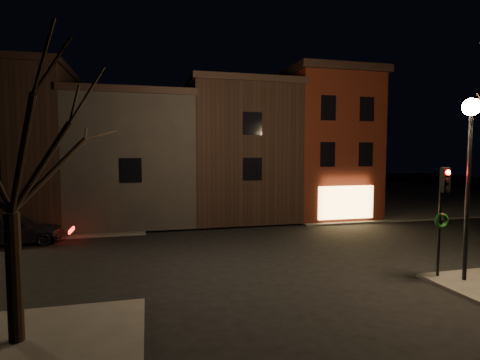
{
  "coord_description": "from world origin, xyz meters",
  "views": [
    {
      "loc": [
        -4.86,
        -16.86,
        4.67
      ],
      "look_at": [
        0.17,
        3.31,
        3.2
      ],
      "focal_mm": 28.0,
      "sensor_mm": 36.0,
      "label": 1
    }
  ],
  "objects_px": {
    "street_lamp_near": "(470,139)",
    "traffic_signal": "(442,205)",
    "parked_car_a": "(15,230)",
    "bare_tree_left": "(8,121)"
  },
  "relations": [
    {
      "from": "street_lamp_near",
      "to": "traffic_signal",
      "type": "bearing_deg",
      "value": 140.63
    },
    {
      "from": "traffic_signal",
      "to": "parked_car_a",
      "type": "xyz_separation_m",
      "value": [
        -17.09,
        9.89,
        -2.05
      ]
    },
    {
      "from": "street_lamp_near",
      "to": "parked_car_a",
      "type": "height_order",
      "value": "street_lamp_near"
    },
    {
      "from": "parked_car_a",
      "to": "bare_tree_left",
      "type": "bearing_deg",
      "value": -166.05
    },
    {
      "from": "traffic_signal",
      "to": "bare_tree_left",
      "type": "height_order",
      "value": "bare_tree_left"
    },
    {
      "from": "street_lamp_near",
      "to": "traffic_signal",
      "type": "distance_m",
      "value": 2.49
    },
    {
      "from": "traffic_signal",
      "to": "parked_car_a",
      "type": "bearing_deg",
      "value": 149.94
    },
    {
      "from": "bare_tree_left",
      "to": "parked_car_a",
      "type": "bearing_deg",
      "value": 107.03
    },
    {
      "from": "parked_car_a",
      "to": "traffic_signal",
      "type": "bearing_deg",
      "value": -123.14
    },
    {
      "from": "street_lamp_near",
      "to": "bare_tree_left",
      "type": "distance_m",
      "value": 14.24
    }
  ]
}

